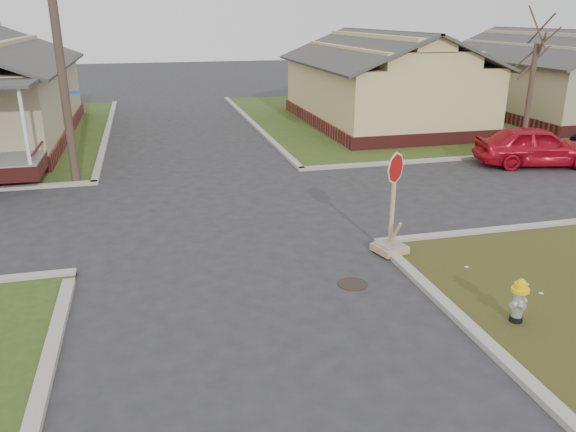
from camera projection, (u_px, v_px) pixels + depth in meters
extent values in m
plane|color=#28282B|center=(246.00, 285.00, 11.78)|extent=(120.00, 120.00, 0.00)
cube|color=#314819|center=(558.00, 110.00, 33.27)|extent=(37.00, 19.00, 0.05)
cylinder|color=black|center=(353.00, 284.00, 11.83)|extent=(0.64, 0.64, 0.01)
cube|color=maroon|center=(380.00, 118.00, 29.04)|extent=(7.20, 11.20, 0.60)
cube|color=#DBC080|center=(381.00, 87.00, 28.50)|extent=(7.00, 11.00, 2.60)
cube|color=maroon|center=(546.00, 111.00, 31.35)|extent=(7.20, 11.20, 0.60)
cube|color=#C7B690|center=(551.00, 81.00, 30.81)|extent=(7.00, 11.00, 2.60)
cylinder|color=#413125|center=(58.00, 44.00, 17.40)|extent=(0.28, 0.28, 9.00)
cylinder|color=#413125|center=(530.00, 96.00, 23.59)|extent=(0.22, 0.22, 4.20)
cylinder|color=black|center=(516.00, 319.00, 10.29)|extent=(0.24, 0.24, 0.11)
cylinder|color=silver|center=(518.00, 304.00, 10.19)|extent=(0.20, 0.20, 0.49)
sphere|color=silver|center=(520.00, 292.00, 10.11)|extent=(0.20, 0.20, 0.20)
cylinder|color=yellow|center=(520.00, 290.00, 10.10)|extent=(0.32, 0.32, 0.06)
cylinder|color=yellow|center=(521.00, 286.00, 10.07)|extent=(0.24, 0.24, 0.11)
sphere|color=yellow|center=(521.00, 283.00, 10.05)|extent=(0.16, 0.16, 0.16)
cube|color=#A5835A|center=(390.00, 248.00, 13.32)|extent=(0.67, 0.67, 0.16)
cube|color=gray|center=(390.00, 244.00, 13.28)|extent=(0.54, 0.54, 0.04)
cube|color=#A5835A|center=(393.00, 202.00, 12.92)|extent=(0.10, 0.05, 2.27)
cylinder|color=#AA0D0B|center=(396.00, 168.00, 12.61)|extent=(0.61, 0.27, 0.65)
cylinder|color=white|center=(396.00, 168.00, 12.62)|extent=(0.69, 0.30, 0.74)
imported|color=red|center=(536.00, 146.00, 20.91)|extent=(4.65, 2.71, 1.49)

